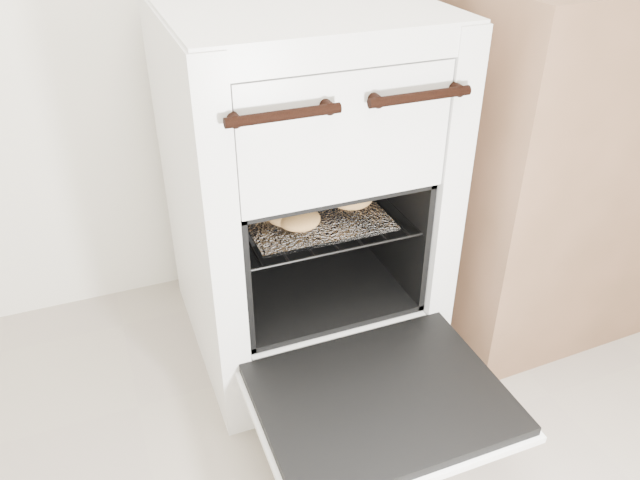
# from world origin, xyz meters

# --- Properties ---
(stove) EXTENTS (0.60, 0.66, 0.91)m
(stove) POSITION_xyz_m (0.16, 1.17, 0.45)
(stove) COLOR silver
(stove) RESTS_ON ground
(oven_door) EXTENTS (0.54, 0.42, 0.04)m
(oven_door) POSITION_xyz_m (0.16, 0.67, 0.20)
(oven_door) COLOR black
(oven_door) RESTS_ON stove
(oven_rack) EXTENTS (0.43, 0.42, 0.01)m
(oven_rack) POSITION_xyz_m (0.16, 1.10, 0.44)
(oven_rack) COLOR black
(oven_rack) RESTS_ON stove
(foil_sheet) EXTENTS (0.34, 0.30, 0.01)m
(foil_sheet) POSITION_xyz_m (0.16, 1.08, 0.44)
(foil_sheet) COLOR white
(foil_sheet) RESTS_ON oven_rack
(baked_rolls) EXTENTS (0.35, 0.21, 0.05)m
(baked_rolls) POSITION_xyz_m (0.13, 1.07, 0.47)
(baked_rolls) COLOR tan
(baked_rolls) RESTS_ON foil_sheet
(counter) EXTENTS (0.98, 0.67, 0.96)m
(counter) POSITION_xyz_m (1.00, 1.12, 0.48)
(counter) COLOR brown
(counter) RESTS_ON ground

